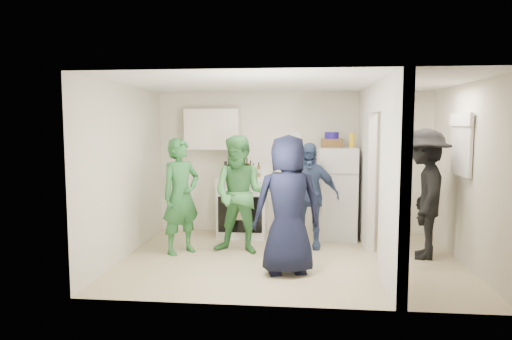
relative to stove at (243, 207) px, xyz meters
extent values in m
plane|color=tan|center=(0.86, -1.37, -0.51)|extent=(4.80, 4.80, 0.00)
plane|color=silver|center=(0.86, 0.33, 0.74)|extent=(4.80, 0.00, 4.80)
plane|color=silver|center=(0.86, -3.07, 0.74)|extent=(4.80, 0.00, 4.80)
plane|color=silver|center=(-1.54, -1.37, 0.74)|extent=(0.00, 3.40, 3.40)
plane|color=silver|center=(3.26, -1.37, 0.74)|extent=(0.00, 3.40, 3.40)
plane|color=white|center=(0.86, -1.37, 1.99)|extent=(4.80, 4.80, 0.00)
cube|color=silver|center=(2.06, -0.27, 0.74)|extent=(0.12, 1.20, 2.50)
cube|color=silver|center=(2.06, -2.47, 0.74)|extent=(0.12, 1.20, 2.50)
cube|color=silver|center=(2.06, -1.37, 1.79)|extent=(0.12, 1.00, 0.40)
cube|color=white|center=(0.00, 0.00, 0.00)|extent=(0.85, 0.71, 1.02)
cube|color=silver|center=(-0.54, 0.15, 1.34)|extent=(0.95, 0.34, 0.70)
cube|color=silver|center=(1.61, -0.03, 0.26)|extent=(0.64, 0.62, 1.54)
cube|color=brown|center=(1.51, 0.02, 1.11)|extent=(0.35, 0.25, 0.15)
cylinder|color=navy|center=(1.51, 0.02, 1.24)|extent=(0.24, 0.24, 0.11)
cylinder|color=gold|center=(1.83, -0.13, 1.16)|extent=(0.09, 0.09, 0.25)
cylinder|color=white|center=(0.91, 0.31, 1.19)|extent=(0.22, 0.02, 0.22)
cube|color=olive|center=(0.86, 0.28, 0.84)|extent=(0.35, 0.08, 0.03)
cube|color=black|center=(3.24, -1.17, 1.14)|extent=(0.03, 0.70, 0.80)
cube|color=white|center=(3.22, -1.17, 1.14)|extent=(0.04, 0.76, 0.86)
cube|color=white|center=(3.20, -1.17, 1.49)|extent=(0.04, 0.82, 0.18)
cylinder|color=#F7FF15|center=(-0.12, -0.22, 0.63)|extent=(0.09, 0.09, 0.25)
cylinder|color=#B00B29|center=(0.22, -0.20, 0.57)|extent=(0.09, 0.09, 0.12)
imported|color=#2A6934|center=(-0.78, -1.16, 0.36)|extent=(0.73, 0.74, 1.73)
imported|color=#41863B|center=(0.10, -1.06, 0.38)|extent=(0.97, 0.81, 1.77)
imported|color=navy|center=(1.11, -0.67, 0.32)|extent=(0.97, 0.42, 1.65)
imported|color=black|center=(0.83, -1.97, 0.40)|extent=(1.00, 0.78, 1.81)
imported|color=black|center=(2.77, -1.05, 0.43)|extent=(0.96, 1.34, 1.88)
cylinder|color=#603513|center=(-0.30, 0.10, 0.65)|extent=(0.07, 0.07, 0.28)
cylinder|color=#1F3D14|center=(-0.17, -0.06, 0.64)|extent=(0.06, 0.06, 0.26)
cylinder|color=#ADB1BB|center=(-0.08, 0.14, 0.65)|extent=(0.06, 0.06, 0.29)
cylinder|color=maroon|center=(0.03, -0.03, 0.64)|extent=(0.07, 0.07, 0.27)
cylinder|color=#ACB1BE|center=(0.12, 0.19, 0.65)|extent=(0.06, 0.06, 0.29)
cylinder|color=black|center=(0.18, 0.02, 0.63)|extent=(0.07, 0.07, 0.25)
cylinder|color=brown|center=(0.27, 0.15, 0.64)|extent=(0.07, 0.07, 0.26)
cylinder|color=#B3B5C0|center=(-0.29, -0.10, 0.65)|extent=(0.08, 0.08, 0.29)
cylinder|color=#5C480F|center=(0.07, 0.09, 0.67)|extent=(0.07, 0.07, 0.33)
camera|label=1|loc=(1.00, -7.76, 1.42)|focal=32.00mm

